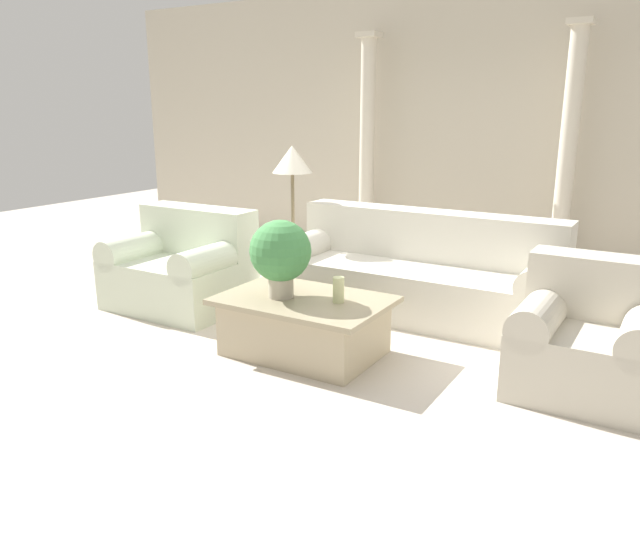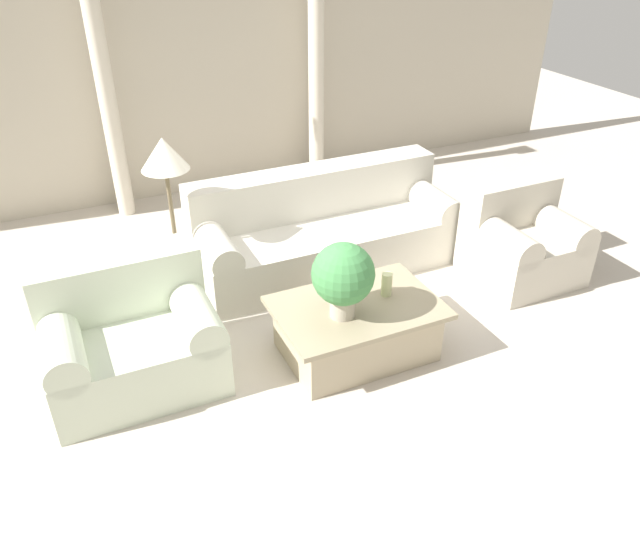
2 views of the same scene
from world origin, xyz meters
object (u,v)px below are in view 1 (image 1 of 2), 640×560
(sofa_long, at_px, (419,274))
(floor_lamp, at_px, (292,168))
(potted_plant, at_px, (280,253))
(loveseat, at_px, (183,267))
(coffee_table, at_px, (304,325))
(armchair, at_px, (591,338))

(sofa_long, height_order, floor_lamp, floor_lamp)
(potted_plant, bearing_deg, loveseat, 160.90)
(potted_plant, xyz_separation_m, floor_lamp, (-0.86, 1.48, 0.45))
(floor_lamp, bearing_deg, sofa_long, -2.15)
(coffee_table, height_order, floor_lamp, floor_lamp)
(loveseat, height_order, floor_lamp, floor_lamp)
(loveseat, relative_size, armchair, 1.31)
(sofa_long, distance_m, armchair, 1.82)
(loveseat, xyz_separation_m, floor_lamp, (0.59, 0.98, 0.86))
(coffee_table, height_order, armchair, armchair)
(potted_plant, relative_size, floor_lamp, 0.40)
(sofa_long, height_order, potted_plant, potted_plant)
(loveseat, bearing_deg, sofa_long, 25.19)
(sofa_long, height_order, armchair, sofa_long)
(potted_plant, bearing_deg, floor_lamp, 120.26)
(armchair, bearing_deg, coffee_table, -167.59)
(floor_lamp, xyz_separation_m, armchair, (2.95, -0.99, -0.86))
(floor_lamp, relative_size, armchair, 1.60)
(sofa_long, relative_size, loveseat, 2.07)
(sofa_long, xyz_separation_m, coffee_table, (-0.36, -1.36, -0.13))
(sofa_long, height_order, loveseat, same)
(coffee_table, relative_size, armchair, 1.37)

